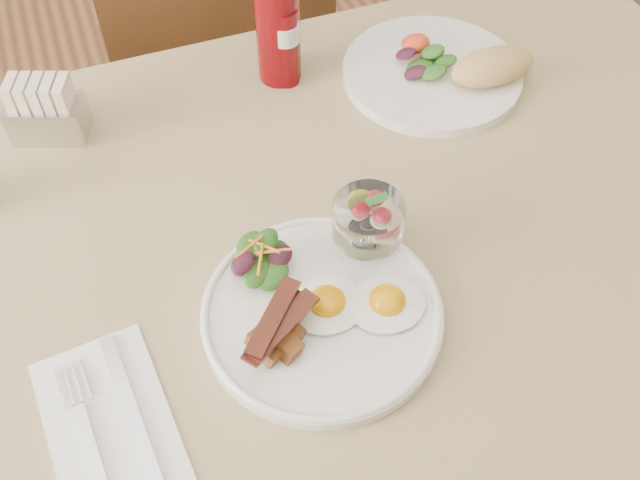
% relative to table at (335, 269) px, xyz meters
% --- Properties ---
extents(table, '(1.33, 0.88, 0.75)m').
position_rel_table_xyz_m(table, '(0.00, 0.00, 0.00)').
color(table, '#4F3519').
rests_on(table, ground).
extents(chair_far, '(0.42, 0.42, 0.93)m').
position_rel_table_xyz_m(chair_far, '(0.00, 0.66, -0.14)').
color(chair_far, '#4F3519').
rests_on(chair_far, ground).
extents(main_plate, '(0.28, 0.28, 0.02)m').
position_rel_table_xyz_m(main_plate, '(-0.06, -0.12, 0.10)').
color(main_plate, white).
rests_on(main_plate, table).
extents(fried_eggs, '(0.18, 0.13, 0.03)m').
position_rel_table_xyz_m(fried_eggs, '(-0.02, -0.13, 0.11)').
color(fried_eggs, white).
rests_on(fried_eggs, main_plate).
extents(bacon_potato_pile, '(0.10, 0.09, 0.04)m').
position_rel_table_xyz_m(bacon_potato_pile, '(-0.12, -0.14, 0.12)').
color(bacon_potato_pile, brown).
rests_on(bacon_potato_pile, main_plate).
extents(side_salad, '(0.08, 0.07, 0.04)m').
position_rel_table_xyz_m(side_salad, '(-0.11, -0.04, 0.12)').
color(side_salad, '#194A13').
rests_on(side_salad, main_plate).
extents(fruit_cup, '(0.09, 0.09, 0.09)m').
position_rel_table_xyz_m(fruit_cup, '(0.02, -0.05, 0.15)').
color(fruit_cup, white).
rests_on(fruit_cup, main_plate).
extents(second_plate, '(0.28, 0.27, 0.07)m').
position_rel_table_xyz_m(second_plate, '(0.26, 0.22, 0.11)').
color(second_plate, white).
rests_on(second_plate, table).
extents(ketchup_bottle, '(0.07, 0.07, 0.19)m').
position_rel_table_xyz_m(ketchup_bottle, '(0.03, 0.32, 0.18)').
color(ketchup_bottle, '#5C0509').
rests_on(ketchup_bottle, table).
extents(hot_sauce_bottle, '(0.05, 0.05, 0.15)m').
position_rel_table_xyz_m(hot_sauce_bottle, '(0.04, 0.30, 0.16)').
color(hot_sauce_bottle, '#5C0509').
rests_on(hot_sauce_bottle, table).
extents(sugar_caddy, '(0.12, 0.09, 0.09)m').
position_rel_table_xyz_m(sugar_caddy, '(-0.32, 0.31, 0.13)').
color(sugar_caddy, silver).
rests_on(sugar_caddy, table).
extents(napkin_cutlery, '(0.15, 0.24, 0.01)m').
position_rel_table_xyz_m(napkin_cutlery, '(-0.32, -0.17, 0.09)').
color(napkin_cutlery, white).
rests_on(napkin_cutlery, table).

